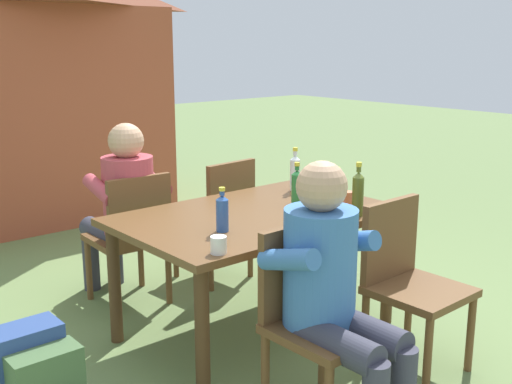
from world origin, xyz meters
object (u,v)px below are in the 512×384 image
object	(u,v)px
chair_near_left	(313,312)
chair_far_right	(220,214)
bottle_olive	(358,193)
bottle_blue	(222,212)
dining_table	(256,227)
person_in_plaid_shirt	(333,284)
person_in_white_shirt	(123,204)
bottle_green	(297,187)
cup_terracotta	(347,200)
backpack_by_far_side	(26,379)
brick_kiosk	(35,77)
chair_far_left	(132,233)
chair_near_right	(407,276)
bottle_clear	(295,172)
table_knife	(345,198)
bottle_amber	(336,194)
cup_white	(219,245)

from	to	relation	value
chair_near_left	chair_far_right	distance (m)	1.74
bottle_olive	bottle_blue	xyz separation A→B (m)	(-0.75, 0.25, -0.03)
dining_table	person_in_plaid_shirt	world-z (taller)	person_in_plaid_shirt
person_in_white_shirt	bottle_olive	xyz separation A→B (m)	(0.73, -1.32, 0.20)
bottle_olive	bottle_green	bearing A→B (deg)	103.64
cup_terracotta	backpack_by_far_side	size ratio (longest dim) A/B	0.21
dining_table	bottle_olive	bearing A→B (deg)	-46.93
dining_table	brick_kiosk	world-z (taller)	brick_kiosk
chair_far_left	bottle_olive	distance (m)	1.46
person_in_plaid_shirt	bottle_blue	bearing A→B (deg)	91.53
person_in_plaid_shirt	chair_near_right	bearing A→B (deg)	9.06
bottle_olive	chair_far_right	bearing A→B (deg)	91.65
chair_far_right	cup_terracotta	distance (m)	1.10
bottle_clear	backpack_by_far_side	distance (m)	2.04
chair_near_right	person_in_plaid_shirt	bearing A→B (deg)	-170.94
chair_far_left	chair_near_right	bearing A→B (deg)	-66.58
chair_far_left	bottle_olive	size ratio (longest dim) A/B	2.89
chair_far_right	bottle_green	distance (m)	0.89
chair_near_left	cup_terracotta	world-z (taller)	chair_near_left
bottle_green	table_knife	world-z (taller)	bottle_green
chair_near_left	backpack_by_far_side	distance (m)	1.30
chair_far_left	chair_near_left	distance (m)	1.59
chair_near_right	cup_terracotta	distance (m)	0.62
bottle_olive	bottle_amber	world-z (taller)	bottle_olive
dining_table	brick_kiosk	distance (m)	3.47
chair_near_left	bottle_clear	xyz separation A→B (m)	(0.89, 1.05, 0.36)
chair_near_left	cup_white	world-z (taller)	chair_near_left
bottle_green	bottle_amber	xyz separation A→B (m)	(0.02, -0.29, 0.01)
dining_table	chair_far_right	distance (m)	0.88
backpack_by_far_side	chair_near_left	bearing A→B (deg)	-35.66
chair_far_right	chair_near_right	xyz separation A→B (m)	(-0.01, -1.59, 0.00)
backpack_by_far_side	bottle_olive	bearing A→B (deg)	-11.41
brick_kiosk	cup_white	bearing A→B (deg)	-100.80
backpack_by_far_side	chair_far_left	bearing A→B (deg)	39.68
bottle_blue	cup_white	bearing A→B (deg)	-130.50
dining_table	bottle_green	bearing A→B (deg)	-5.29
chair_near_left	bottle_blue	size ratio (longest dim) A/B	3.79
table_knife	brick_kiosk	distance (m)	3.59
backpack_by_far_side	cup_terracotta	bearing A→B (deg)	-6.31
chair_near_right	backpack_by_far_side	xyz separation A→B (m)	(-1.72, 0.74, -0.27)
chair_near_right	bottle_blue	xyz separation A→B (m)	(-0.71, 0.63, 0.33)
chair_far_right	dining_table	bearing A→B (deg)	-113.75
chair_far_left	bottle_amber	distance (m)	1.34
dining_table	bottle_blue	size ratio (longest dim) A/B	6.65
bottle_amber	brick_kiosk	xyz separation A→B (m)	(-0.17, 3.72, 0.49)
bottle_blue	chair_far_left	bearing A→B (deg)	89.05
bottle_olive	cup_terracotta	world-z (taller)	bottle_olive
brick_kiosk	table_knife	bearing A→B (deg)	-82.15
dining_table	chair_far_right	bearing A→B (deg)	66.25
bottle_blue	backpack_by_far_side	distance (m)	1.18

